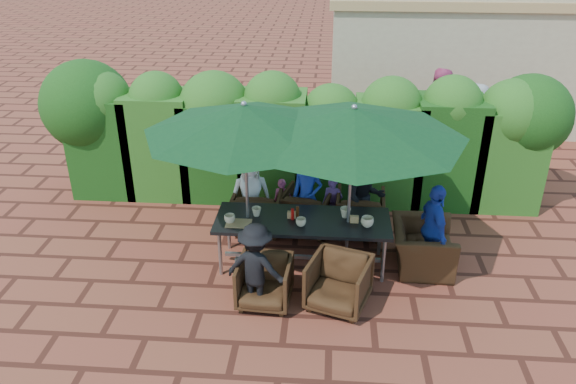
# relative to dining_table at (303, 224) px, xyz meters

# --- Properties ---
(ground) EXTENTS (80.00, 80.00, 0.00)m
(ground) POSITION_rel_dining_table_xyz_m (-0.14, -0.09, -0.68)
(ground) COLOR brown
(ground) RESTS_ON ground
(dining_table) EXTENTS (2.48, 0.90, 0.75)m
(dining_table) POSITION_rel_dining_table_xyz_m (0.00, 0.00, 0.00)
(dining_table) COLOR black
(dining_table) RESTS_ON ground
(umbrella_left) EXTENTS (2.73, 2.73, 2.46)m
(umbrella_left) POSITION_rel_dining_table_xyz_m (-0.78, 0.01, 1.54)
(umbrella_left) COLOR gray
(umbrella_left) RESTS_ON ground
(umbrella_right) EXTENTS (3.00, 3.00, 2.46)m
(umbrella_right) POSITION_rel_dining_table_xyz_m (0.64, -0.01, 1.54)
(umbrella_right) COLOR gray
(umbrella_right) RESTS_ON ground
(chair_far_left) EXTENTS (0.78, 0.74, 0.79)m
(chair_far_left) POSITION_rel_dining_table_xyz_m (-0.76, 0.96, -0.28)
(chair_far_left) COLOR black
(chair_far_left) RESTS_ON ground
(chair_far_mid) EXTENTS (0.88, 0.85, 0.77)m
(chair_far_mid) POSITION_rel_dining_table_xyz_m (0.02, 1.02, -0.29)
(chair_far_mid) COLOR black
(chair_far_mid) RESTS_ON ground
(chair_far_right) EXTENTS (0.79, 0.75, 0.77)m
(chair_far_right) POSITION_rel_dining_table_xyz_m (0.87, 1.00, -0.29)
(chair_far_right) COLOR black
(chair_far_right) RESTS_ON ground
(chair_near_left) EXTENTS (0.73, 0.68, 0.70)m
(chair_near_left) POSITION_rel_dining_table_xyz_m (-0.44, -0.94, -0.32)
(chair_near_left) COLOR black
(chair_near_left) RESTS_ON ground
(chair_near_right) EXTENTS (0.92, 0.89, 0.76)m
(chair_near_right) POSITION_rel_dining_table_xyz_m (0.52, -0.93, -0.30)
(chair_near_right) COLOR black
(chair_near_right) RESTS_ON ground
(chair_end_right) EXTENTS (0.68, 1.02, 0.87)m
(chair_end_right) POSITION_rel_dining_table_xyz_m (1.73, 0.09, -0.24)
(chair_end_right) COLOR black
(chair_end_right) RESTS_ON ground
(adult_far_left) EXTENTS (0.70, 0.51, 1.29)m
(adult_far_left) POSITION_rel_dining_table_xyz_m (-0.87, 0.96, -0.03)
(adult_far_left) COLOR white
(adult_far_left) RESTS_ON ground
(adult_far_mid) EXTENTS (0.49, 0.42, 1.29)m
(adult_far_mid) POSITION_rel_dining_table_xyz_m (0.02, 0.91, -0.03)
(adult_far_mid) COLOR #1F3AAB
(adult_far_mid) RESTS_ON ground
(adult_far_right) EXTENTS (0.71, 0.52, 1.33)m
(adult_far_right) POSITION_rel_dining_table_xyz_m (0.92, 0.89, -0.01)
(adult_far_right) COLOR black
(adult_far_right) RESTS_ON ground
(adult_near_left) EXTENTS (0.85, 0.55, 1.23)m
(adult_near_left) POSITION_rel_dining_table_xyz_m (-0.54, -1.05, -0.06)
(adult_near_left) COLOR black
(adult_near_left) RESTS_ON ground
(adult_end_right) EXTENTS (0.55, 0.85, 1.33)m
(adult_end_right) POSITION_rel_dining_table_xyz_m (1.84, 0.01, -0.01)
(adult_end_right) COLOR #1F3AAB
(adult_end_right) RESTS_ON ground
(child_left) EXTENTS (0.30, 0.25, 0.81)m
(child_left) POSITION_rel_dining_table_xyz_m (-0.39, 1.15, -0.27)
(child_left) COLOR #CA4780
(child_left) RESTS_ON ground
(child_right) EXTENTS (0.37, 0.32, 0.91)m
(child_right) POSITION_rel_dining_table_xyz_m (0.42, 1.06, -0.22)
(child_right) COLOR #754699
(child_right) RESTS_ON ground
(pedestrian_a) EXTENTS (1.57, 0.91, 1.59)m
(pedestrian_a) POSITION_rel_dining_table_xyz_m (1.44, 3.98, 0.12)
(pedestrian_a) COLOR #217B39
(pedestrian_a) RESTS_ON ground
(pedestrian_b) EXTENTS (0.99, 0.72, 1.87)m
(pedestrian_b) POSITION_rel_dining_table_xyz_m (2.53, 4.38, 0.26)
(pedestrian_b) COLOR #CA4780
(pedestrian_b) RESTS_ON ground
(pedestrian_c) EXTENTS (1.14, 0.97, 1.64)m
(pedestrian_c) POSITION_rel_dining_table_xyz_m (3.24, 4.10, 0.14)
(pedestrian_c) COLOR gray
(pedestrian_c) RESTS_ON ground
(cup_a) EXTENTS (0.16, 0.16, 0.12)m
(cup_a) POSITION_rel_dining_table_xyz_m (-1.01, -0.17, 0.14)
(cup_a) COLOR beige
(cup_a) RESTS_ON dining_table
(cup_b) EXTENTS (0.14, 0.14, 0.13)m
(cup_b) POSITION_rel_dining_table_xyz_m (-0.67, 0.06, 0.14)
(cup_b) COLOR beige
(cup_b) RESTS_ON dining_table
(cup_c) EXTENTS (0.15, 0.15, 0.12)m
(cup_c) POSITION_rel_dining_table_xyz_m (-0.02, -0.18, 0.13)
(cup_c) COLOR beige
(cup_c) RESTS_ON dining_table
(cup_d) EXTENTS (0.15, 0.15, 0.14)m
(cup_d) POSITION_rel_dining_table_xyz_m (0.60, 0.12, 0.15)
(cup_d) COLOR beige
(cup_d) RESTS_ON dining_table
(cup_e) EXTENTS (0.18, 0.18, 0.14)m
(cup_e) POSITION_rel_dining_table_xyz_m (0.90, -0.13, 0.14)
(cup_e) COLOR beige
(cup_e) RESTS_ON dining_table
(ketchup_bottle) EXTENTS (0.04, 0.04, 0.17)m
(ketchup_bottle) POSITION_rel_dining_table_xyz_m (-0.14, -0.01, 0.16)
(ketchup_bottle) COLOR #B20C0A
(ketchup_bottle) RESTS_ON dining_table
(sauce_bottle) EXTENTS (0.04, 0.04, 0.17)m
(sauce_bottle) POSITION_rel_dining_table_xyz_m (-0.08, 0.06, 0.16)
(sauce_bottle) COLOR #4C230C
(sauce_bottle) RESTS_ON dining_table
(serving_tray) EXTENTS (0.35, 0.25, 0.02)m
(serving_tray) POSITION_rel_dining_table_xyz_m (-0.88, -0.20, 0.08)
(serving_tray) COLOR #A37C4F
(serving_tray) RESTS_ON dining_table
(number_block_left) EXTENTS (0.12, 0.06, 0.10)m
(number_block_left) POSITION_rel_dining_table_xyz_m (-0.16, 0.03, 0.12)
(number_block_left) COLOR tan
(number_block_left) RESTS_ON dining_table
(number_block_right) EXTENTS (0.12, 0.06, 0.10)m
(number_block_right) POSITION_rel_dining_table_xyz_m (0.72, -0.03, 0.12)
(number_block_right) COLOR tan
(number_block_right) RESTS_ON dining_table
(hedge_wall) EXTENTS (9.10, 1.60, 2.40)m
(hedge_wall) POSITION_rel_dining_table_xyz_m (-0.31, 2.23, 0.62)
(hedge_wall) COLOR #11350E
(hedge_wall) RESTS_ON ground
(building) EXTENTS (6.20, 3.08, 3.20)m
(building) POSITION_rel_dining_table_xyz_m (3.36, 6.90, 0.93)
(building) COLOR #C0B18F
(building) RESTS_ON ground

